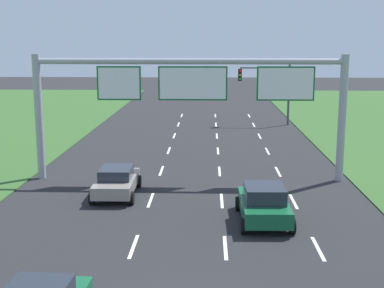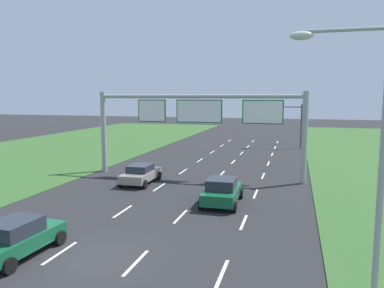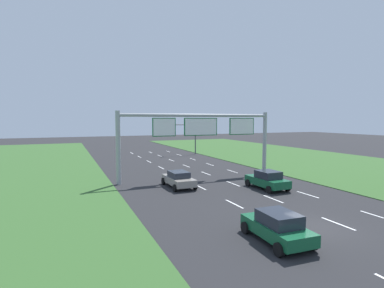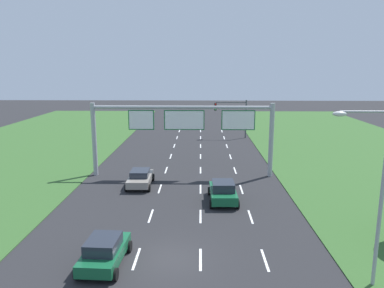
{
  "view_description": "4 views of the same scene",
  "coord_description": "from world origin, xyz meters",
  "px_view_note": "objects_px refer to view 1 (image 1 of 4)",
  "views": [
    {
      "loc": [
        1.1,
        -13.17,
        7.74
      ],
      "look_at": [
        0.14,
        16.54,
        1.94
      ],
      "focal_mm": 50.0,
      "sensor_mm": 36.0,
      "label": 1
    },
    {
      "loc": [
        7.73,
        -13.11,
        6.62
      ],
      "look_at": [
        -0.79,
        17.49,
        2.54
      ],
      "focal_mm": 35.0,
      "sensor_mm": 36.0,
      "label": 2
    },
    {
      "loc": [
        -13.06,
        -12.52,
        6.19
      ],
      "look_at": [
        0.38,
        18.87,
        3.37
      ],
      "focal_mm": 28.0,
      "sensor_mm": 36.0,
      "label": 3
    },
    {
      "loc": [
        1.71,
        -18.67,
        10.23
      ],
      "look_at": [
        0.95,
        14.89,
        3.36
      ],
      "focal_mm": 35.0,
      "sensor_mm": 36.0,
      "label": 4
    }
  ],
  "objects_px": {
    "car_near_red": "(117,181)",
    "traffic_light_mast": "(268,83)",
    "sign_gantry": "(194,92)",
    "car_lead_silver": "(264,203)"
  },
  "relations": [
    {
      "from": "car_near_red",
      "to": "traffic_light_mast",
      "type": "relative_size",
      "value": 0.75
    },
    {
      "from": "car_near_red",
      "to": "traffic_light_mast",
      "type": "height_order",
      "value": "traffic_light_mast"
    },
    {
      "from": "sign_gantry",
      "to": "traffic_light_mast",
      "type": "height_order",
      "value": "sign_gantry"
    },
    {
      "from": "sign_gantry",
      "to": "car_lead_silver",
      "type": "bearing_deg",
      "value": -65.56
    },
    {
      "from": "sign_gantry",
      "to": "traffic_light_mast",
      "type": "relative_size",
      "value": 3.08
    },
    {
      "from": "traffic_light_mast",
      "to": "sign_gantry",
      "type": "bearing_deg",
      "value": -107.19
    },
    {
      "from": "car_lead_silver",
      "to": "sign_gantry",
      "type": "distance_m",
      "value": 8.77
    },
    {
      "from": "sign_gantry",
      "to": "traffic_light_mast",
      "type": "bearing_deg",
      "value": 72.81
    },
    {
      "from": "car_near_red",
      "to": "car_lead_silver",
      "type": "distance_m",
      "value": 7.98
    },
    {
      "from": "car_near_red",
      "to": "car_lead_silver",
      "type": "relative_size",
      "value": 1.01
    }
  ]
}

